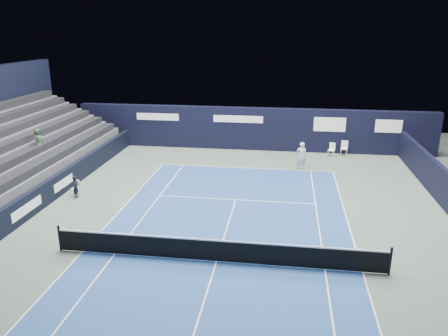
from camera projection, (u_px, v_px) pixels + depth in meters
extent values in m
plane|color=#4E5C53|center=(224.00, 238.00, 18.75)|extent=(48.00, 48.00, 0.00)
cube|color=navy|center=(216.00, 262.00, 16.86)|extent=(10.97, 23.77, 0.01)
cube|color=white|center=(331.00, 150.00, 30.50)|extent=(0.54, 0.53, 0.04)
cube|color=white|center=(332.00, 146.00, 30.57)|extent=(0.39, 0.19, 0.49)
cylinder|color=white|center=(334.00, 153.00, 30.62)|extent=(0.02, 0.02, 0.43)
cylinder|color=white|center=(329.00, 152.00, 30.79)|extent=(0.02, 0.02, 0.43)
cylinder|color=white|center=(333.00, 154.00, 30.34)|extent=(0.02, 0.02, 0.43)
cylinder|color=white|center=(328.00, 153.00, 30.52)|extent=(0.02, 0.02, 0.43)
cube|color=white|center=(333.00, 145.00, 30.57)|extent=(0.34, 0.20, 0.31)
cube|color=silver|center=(344.00, 149.00, 30.65)|extent=(0.54, 0.53, 0.04)
cube|color=silver|center=(345.00, 144.00, 30.75)|extent=(0.46, 0.13, 0.55)
cylinder|color=silver|center=(347.00, 152.00, 30.83)|extent=(0.03, 0.03, 0.48)
cylinder|color=silver|center=(341.00, 151.00, 30.96)|extent=(0.03, 0.03, 0.48)
cylinder|color=silver|center=(346.00, 153.00, 30.50)|extent=(0.03, 0.03, 0.48)
cylinder|color=silver|center=(341.00, 153.00, 30.63)|extent=(0.03, 0.03, 0.48)
cube|color=white|center=(75.00, 189.00, 23.36)|extent=(0.49, 0.48, 0.04)
cube|color=white|center=(78.00, 184.00, 23.43)|extent=(0.36, 0.18, 0.45)
cylinder|color=white|center=(80.00, 192.00, 23.47)|extent=(0.02, 0.02, 0.40)
cylinder|color=white|center=(76.00, 191.00, 23.63)|extent=(0.02, 0.02, 0.40)
cylinder|color=white|center=(76.00, 193.00, 23.22)|extent=(0.02, 0.02, 0.40)
cylinder|color=white|center=(71.00, 192.00, 23.38)|extent=(0.02, 0.02, 0.40)
imported|color=black|center=(76.00, 187.00, 23.05)|extent=(0.34, 0.47, 1.20)
cube|color=white|center=(246.00, 168.00, 28.05)|extent=(10.97, 0.06, 0.00)
cube|color=white|center=(363.00, 272.00, 16.12)|extent=(0.06, 23.77, 0.00)
cube|color=white|center=(82.00, 252.00, 17.60)|extent=(0.06, 23.77, 0.00)
cube|color=white|center=(325.00, 269.00, 16.31)|extent=(0.06, 23.77, 0.00)
cube|color=white|center=(115.00, 254.00, 17.42)|extent=(0.06, 23.77, 0.00)
cube|color=white|center=(236.00, 200.00, 22.89)|extent=(8.23, 0.06, 0.00)
cube|color=white|center=(216.00, 261.00, 16.86)|extent=(0.06, 12.80, 0.00)
cube|color=white|center=(245.00, 169.00, 27.91)|extent=(0.06, 0.30, 0.00)
cylinder|color=black|center=(390.00, 261.00, 15.83)|extent=(0.10, 0.10, 1.10)
cylinder|color=black|center=(60.00, 238.00, 17.56)|extent=(0.10, 0.10, 1.10)
cube|color=black|center=(216.00, 251.00, 16.72)|extent=(12.80, 0.03, 0.86)
cube|color=white|center=(216.00, 241.00, 16.58)|extent=(12.80, 0.05, 0.06)
cube|color=black|center=(252.00, 129.00, 31.92)|extent=(26.00, 0.60, 3.10)
cube|color=silver|center=(158.00, 117.00, 32.34)|extent=(3.20, 0.02, 0.50)
cube|color=silver|center=(238.00, 119.00, 31.53)|extent=(3.60, 0.02, 0.50)
cube|color=silver|center=(330.00, 124.00, 30.71)|extent=(2.20, 0.02, 1.00)
cube|color=silver|center=(389.00, 126.00, 30.17)|extent=(1.80, 0.02, 0.90)
cube|color=black|center=(61.00, 183.00, 23.61)|extent=(0.30, 22.00, 1.20)
cube|color=silver|center=(27.00, 208.00, 20.29)|extent=(0.02, 2.40, 0.45)
cube|color=silver|center=(64.00, 183.00, 23.59)|extent=(0.02, 2.00, 0.45)
cube|color=#47484A|center=(59.00, 173.00, 24.56)|extent=(0.90, 16.00, 1.65)
cube|color=#48484A|center=(44.00, 168.00, 24.62)|extent=(0.90, 16.00, 2.10)
cube|color=#505052|center=(28.00, 164.00, 24.67)|extent=(0.90, 16.00, 2.55)
cube|color=#4E4F51|center=(13.00, 159.00, 24.72)|extent=(0.90, 16.00, 3.00)
cube|color=black|center=(57.00, 155.00, 24.25)|extent=(0.63, 15.20, 0.40)
cube|color=black|center=(41.00, 147.00, 24.23)|extent=(0.63, 15.20, 0.40)
cube|color=black|center=(25.00, 138.00, 24.21)|extent=(0.63, 15.20, 0.40)
cube|color=black|center=(9.00, 130.00, 24.20)|extent=(0.63, 15.20, 0.40)
imported|color=#2C4930|center=(38.00, 140.00, 23.94)|extent=(0.45, 0.65, 1.26)
imported|color=silver|center=(301.00, 156.00, 27.59)|extent=(0.68, 0.48, 1.77)
cylinder|color=black|center=(299.00, 154.00, 27.28)|extent=(0.03, 0.29, 0.13)
torus|color=black|center=(299.00, 154.00, 27.01)|extent=(0.30, 0.13, 0.29)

